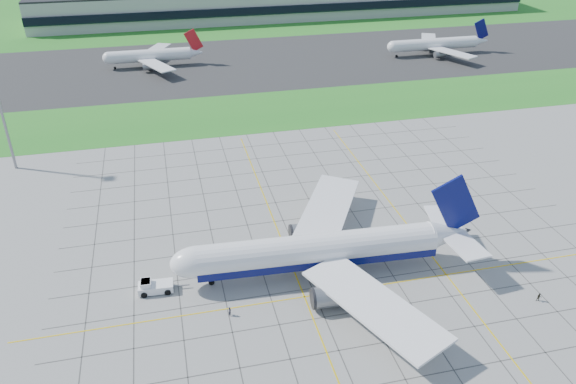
% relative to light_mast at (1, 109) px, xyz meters
% --- Properties ---
extents(ground, '(1400.00, 1400.00, 0.00)m').
position_rel_light_mast_xyz_m(ground, '(70.00, -65.00, -16.18)').
color(ground, '#989892').
rests_on(ground, ground).
extents(grass_median, '(700.00, 35.00, 0.04)m').
position_rel_light_mast_xyz_m(grass_median, '(70.00, 25.00, -16.16)').
color(grass_median, '#247521').
rests_on(grass_median, ground).
extents(asphalt_taxiway, '(700.00, 75.00, 0.04)m').
position_rel_light_mast_xyz_m(asphalt_taxiway, '(70.00, 80.00, -16.15)').
color(asphalt_taxiway, '#383838').
rests_on(asphalt_taxiway, ground).
extents(grass_far, '(700.00, 145.00, 0.04)m').
position_rel_light_mast_xyz_m(grass_far, '(70.00, 190.00, -16.16)').
color(grass_far, '#247521').
rests_on(grass_far, ground).
extents(apron_markings, '(120.00, 130.00, 0.03)m').
position_rel_light_mast_xyz_m(apron_markings, '(70.43, -53.91, -16.17)').
color(apron_markings, '#474744').
rests_on(apron_markings, ground).
extents(terminal, '(260.00, 43.00, 15.80)m').
position_rel_light_mast_xyz_m(terminal, '(110.00, 164.87, -8.29)').
color(terminal, '#B7B7B2').
rests_on(terminal, ground).
extents(light_mast, '(2.50, 2.50, 25.60)m').
position_rel_light_mast_xyz_m(light_mast, '(0.00, 0.00, 0.00)').
color(light_mast, gray).
rests_on(light_mast, ground).
extents(airliner, '(59.26, 59.95, 18.64)m').
position_rel_light_mast_xyz_m(airliner, '(64.60, -60.64, -11.08)').
color(airliner, white).
rests_on(airliner, ground).
extents(pushback_tug, '(9.22, 3.49, 2.55)m').
position_rel_light_mast_xyz_m(pushback_tug, '(33.69, -59.20, -15.05)').
color(pushback_tug, white).
rests_on(pushback_tug, ground).
extents(crew_near, '(0.63, 0.75, 1.75)m').
position_rel_light_mast_xyz_m(crew_near, '(46.25, -68.76, -15.31)').
color(crew_near, black).
rests_on(crew_near, ground).
extents(crew_far, '(0.99, 0.88, 1.70)m').
position_rel_light_mast_xyz_m(crew_far, '(100.44, -77.76, -15.33)').
color(crew_far, black).
rests_on(crew_far, ground).
extents(distant_jet_1, '(36.99, 42.66, 14.08)m').
position_rel_light_mast_xyz_m(distant_jet_1, '(36.91, 82.98, -11.70)').
color(distant_jet_1, white).
rests_on(distant_jet_1, ground).
extents(distant_jet_2, '(43.53, 42.66, 14.08)m').
position_rel_light_mast_xyz_m(distant_jet_2, '(154.32, 73.07, -11.69)').
color(distant_jet_2, white).
rests_on(distant_jet_2, ground).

